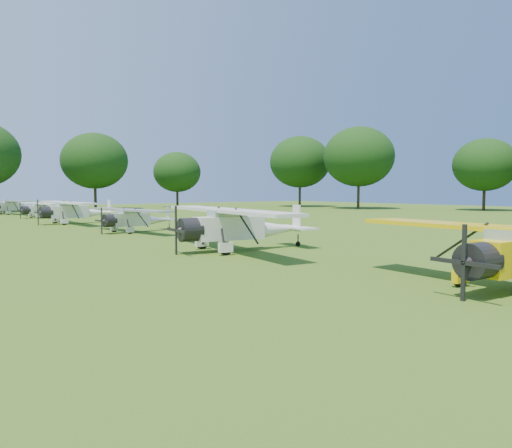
# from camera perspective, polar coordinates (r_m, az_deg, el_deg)

# --- Properties ---
(ground) EXTENTS (160.00, 160.00, 0.00)m
(ground) POSITION_cam_1_polar(r_m,az_deg,el_deg) (27.81, -4.34, -2.69)
(ground) COLOR #325615
(ground) RESTS_ON ground
(tree_belt) EXTENTS (137.36, 130.27, 14.52)m
(tree_belt) POSITION_cam_1_polar(r_m,az_deg,el_deg) (30.28, 1.14, 13.11)
(tree_belt) COLOR black
(tree_belt) RESTS_ON ground
(aircraft_3) EXTENTS (7.76, 12.30, 2.41)m
(aircraft_3) POSITION_cam_1_polar(r_m,az_deg,el_deg) (26.30, -1.97, 0.03)
(aircraft_3) COLOR white
(aircraft_3) RESTS_ON ground
(aircraft_4) EXTENTS (6.15, 9.78, 1.92)m
(aircraft_4) POSITION_cam_1_polar(r_m,az_deg,el_deg) (38.70, -13.58, 0.76)
(aircraft_4) COLOR silver
(aircraft_4) RESTS_ON ground
(aircraft_5) EXTENTS (7.15, 11.36, 2.25)m
(aircraft_5) POSITION_cam_1_polar(r_m,az_deg,el_deg) (49.89, -20.05, 1.55)
(aircraft_5) COLOR white
(aircraft_5) RESTS_ON ground
(aircraft_6) EXTENTS (5.89, 9.38, 1.84)m
(aircraft_6) POSITION_cam_1_polar(r_m,az_deg,el_deg) (61.47, -22.99, 1.67)
(aircraft_6) COLOR white
(aircraft_6) RESTS_ON ground
(aircraft_7) EXTENTS (6.42, 10.16, 2.00)m
(aircraft_7) POSITION_cam_1_polar(r_m,az_deg,el_deg) (71.69, -25.91, 1.95)
(aircraft_7) COLOR silver
(aircraft_7) RESTS_ON ground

